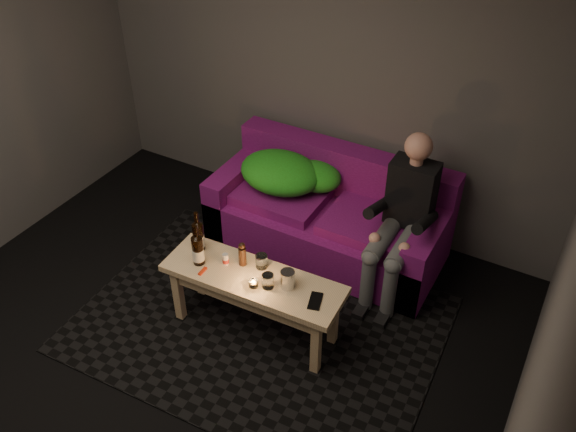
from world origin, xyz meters
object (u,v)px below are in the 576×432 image
at_px(person, 402,216).
at_px(steel_cup, 288,279).
at_px(coffee_table, 253,286).
at_px(sofa, 329,217).
at_px(beer_bottle_a, 198,236).
at_px(beer_bottle_b, 198,250).

relative_size(person, steel_cup, 9.57).
xyz_separation_m(person, coffee_table, (-0.67, -0.92, -0.22)).
height_order(sofa, beer_bottle_a, beer_bottle_a).
height_order(sofa, person, person).
bearing_deg(person, beer_bottle_b, -136.89).
height_order(person, beer_bottle_a, person).
relative_size(coffee_table, beer_bottle_a, 4.02).
distance_m(coffee_table, beer_bottle_b, 0.44).
height_order(sofa, steel_cup, sofa).
distance_m(beer_bottle_a, beer_bottle_b, 0.14).
relative_size(coffee_table, steel_cup, 9.81).
distance_m(sofa, beer_bottle_b, 1.25).
bearing_deg(beer_bottle_b, sofa, 69.44).
bearing_deg(beer_bottle_a, coffee_table, -7.01).
distance_m(person, beer_bottle_b, 1.44).
bearing_deg(person, coffee_table, -125.89).
distance_m(beer_bottle_a, steel_cup, 0.71).
distance_m(person, beer_bottle_a, 1.42).
distance_m(coffee_table, steel_cup, 0.29).
height_order(sofa, beer_bottle_b, beer_bottle_b).
bearing_deg(steel_cup, coffee_table, -173.34).
distance_m(beer_bottle_b, steel_cup, 0.64).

